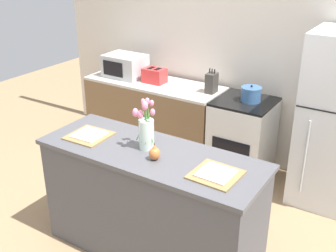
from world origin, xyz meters
TOP-DOWN VIEW (x-y plane):
  - ground_plane at (0.00, 0.00)m, footprint 10.00×10.00m
  - back_wall at (0.00, 2.00)m, footprint 5.20×0.08m
  - kitchen_island at (0.00, 0.00)m, footprint 1.80×0.66m
  - back_counter at (-1.06, 1.60)m, footprint 1.68×0.60m
  - stove_range at (0.10, 1.60)m, footprint 0.60×0.61m
  - flower_vase at (-0.06, 0.03)m, footprint 0.18×0.16m
  - pear_figurine at (0.10, -0.09)m, footprint 0.08×0.08m
  - plate_setting_left at (-0.58, -0.05)m, footprint 0.33×0.33m
  - plate_setting_right at (0.58, -0.05)m, footprint 0.33×0.33m
  - toaster at (-1.04, 1.59)m, footprint 0.28×0.18m
  - cooking_pot at (0.15, 1.61)m, footprint 0.21×0.21m
  - microwave at (-1.48, 1.60)m, footprint 0.48×0.37m
  - knife_block at (-0.32, 1.63)m, footprint 0.10×0.14m

SIDE VIEW (x-z plane):
  - ground_plane at x=0.00m, z-range 0.00..0.00m
  - stove_range at x=0.10m, z-range 0.00..0.88m
  - back_counter at x=-1.06m, z-range 0.00..0.88m
  - kitchen_island at x=0.00m, z-range 0.00..0.95m
  - cooking_pot at x=0.15m, z-range 0.87..1.05m
  - plate_setting_left at x=-0.58m, z-range 0.95..0.97m
  - plate_setting_right at x=0.58m, z-range 0.95..0.97m
  - toaster at x=-1.04m, z-range 0.88..1.05m
  - knife_block at x=-0.32m, z-range 0.86..1.13m
  - pear_figurine at x=0.10m, z-range 0.94..1.07m
  - microwave at x=-1.48m, z-range 0.88..1.15m
  - flower_vase at x=-0.06m, z-range 0.90..1.31m
  - back_wall at x=0.00m, z-range 0.00..2.70m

